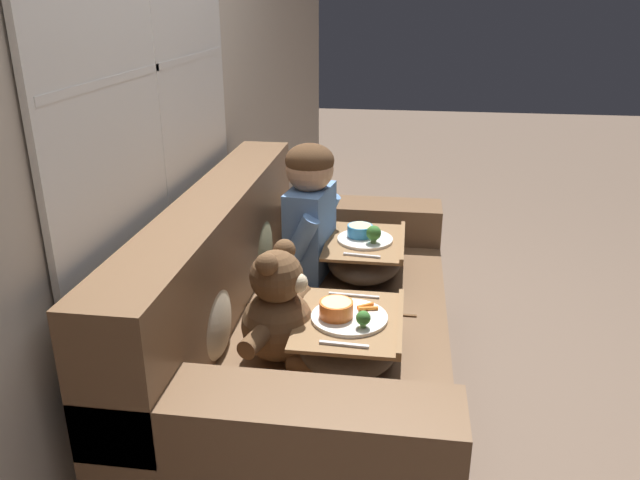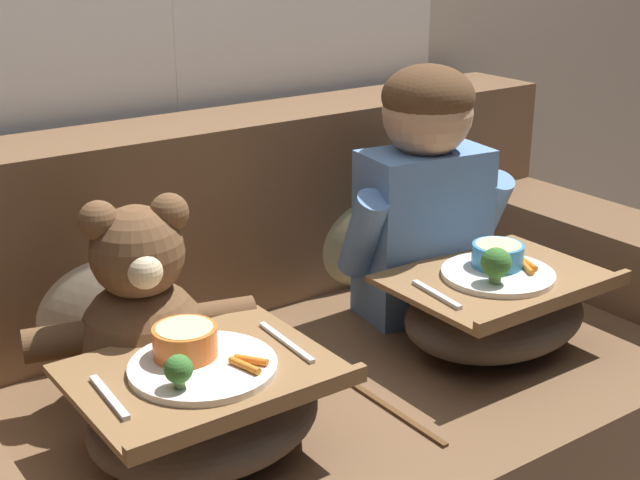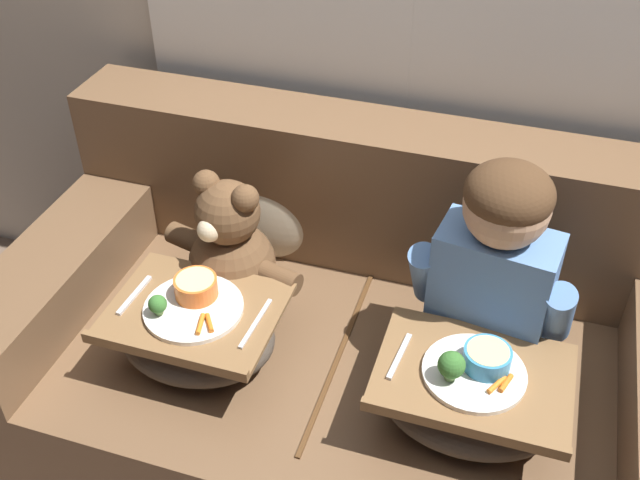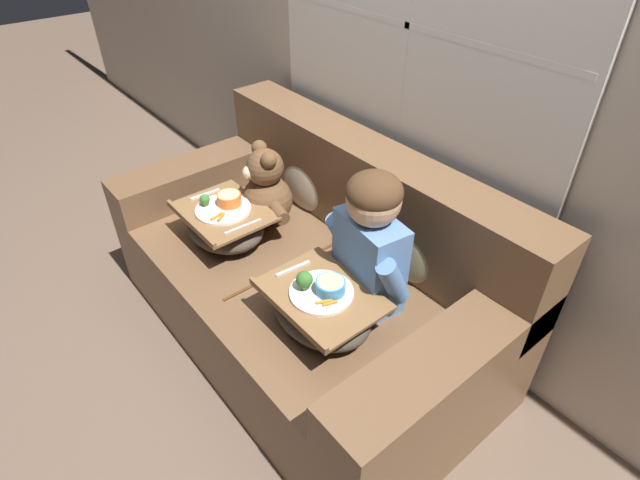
# 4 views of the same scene
# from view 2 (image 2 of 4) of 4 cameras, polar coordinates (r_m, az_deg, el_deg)

# --- Properties ---
(couch) EXTENTS (1.78, 0.97, 0.88)m
(couch) POSITION_cam_2_polar(r_m,az_deg,el_deg) (1.90, -1.27, -10.58)
(couch) COLOR brown
(couch) RESTS_ON ground_plane
(throw_pillow_behind_child) EXTENTS (0.34, 0.17, 0.36)m
(throw_pillow_behind_child) POSITION_cam_2_polar(r_m,az_deg,el_deg) (2.13, 2.43, 1.63)
(throw_pillow_behind_child) COLOR tan
(throw_pillow_behind_child) RESTS_ON couch
(throw_pillow_behind_teddy) EXTENTS (0.35, 0.17, 0.36)m
(throw_pillow_behind_teddy) POSITION_cam_2_polar(r_m,az_deg,el_deg) (1.83, -14.38, -2.27)
(throw_pillow_behind_teddy) COLOR #C1B293
(throw_pillow_behind_teddy) RESTS_ON couch
(child_figure) EXTENTS (0.40, 0.21, 0.55)m
(child_figure) POSITION_cam_2_polar(r_m,az_deg,el_deg) (1.92, 6.73, 3.78)
(child_figure) COLOR #5B84BC
(child_figure) RESTS_ON couch
(teddy_bear) EXTENTS (0.42, 0.30, 0.39)m
(teddy_bear) POSITION_cam_2_polar(r_m,az_deg,el_deg) (1.62, -11.30, -4.86)
(teddy_bear) COLOR brown
(teddy_bear) RESTS_ON couch
(lap_tray_child) EXTENTS (0.43, 0.32, 0.24)m
(lap_tray_child) POSITION_cam_2_polar(r_m,az_deg,el_deg) (1.85, 11.17, -4.34)
(lap_tray_child) COLOR #473D33
(lap_tray_child) RESTS_ON child_figure
(lap_tray_teddy) EXTENTS (0.41, 0.33, 0.22)m
(lap_tray_teddy) POSITION_cam_2_polar(r_m,az_deg,el_deg) (1.48, -7.39, -10.63)
(lap_tray_teddy) COLOR #473D33
(lap_tray_teddy) RESTS_ON teddy_bear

